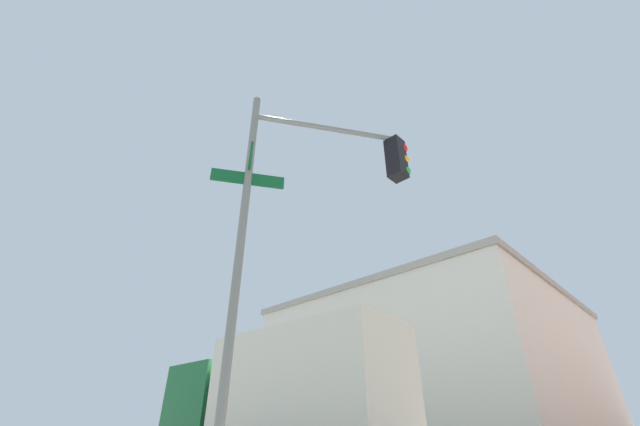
{
  "coord_description": "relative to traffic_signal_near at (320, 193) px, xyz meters",
  "views": [
    {
      "loc": [
        -2.55,
        -9.46,
        0.93
      ],
      "look_at": [
        -5.58,
        -6.34,
        3.47
      ],
      "focal_mm": 21.68,
      "sensor_mm": 36.0,
      "label": 1
    }
  ],
  "objects": [
    {
      "name": "box_truck_second",
      "position": [
        -5.37,
        3.95,
        -2.35
      ],
      "size": [
        7.88,
        2.73,
        3.47
      ],
      "color": "#19592D",
      "rests_on": "ground_plane"
    },
    {
      "name": "traffic_signal_near",
      "position": [
        0.0,
        0.0,
        0.0
      ],
      "size": [
        1.95,
        2.8,
        6.02
      ],
      "color": "slate",
      "rests_on": "ground_plane"
    },
    {
      "name": "building_stucco",
      "position": [
        -10.57,
        23.1,
        0.35
      ],
      "size": [
        17.58,
        18.82,
        9.16
      ],
      "color": "beige",
      "rests_on": "ground_plane"
    }
  ]
}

